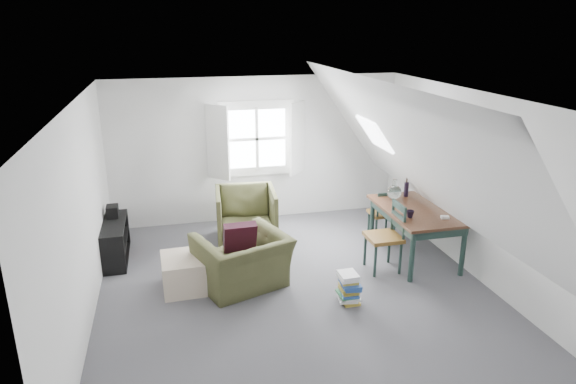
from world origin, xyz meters
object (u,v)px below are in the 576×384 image
object	(u,v)px
dining_table	(416,215)
dining_chair_near	(386,236)
dining_chair_far	(383,213)
magazine_stack	(349,288)
armchair_near	(243,286)
ottoman	(188,272)
media_shelf	(114,244)
armchair_far	(247,240)

from	to	relation	value
dining_table	dining_chair_near	distance (m)	0.65
dining_chair_far	magazine_stack	xyz separation A→B (m)	(-1.22, -1.78, -0.24)
armchair_near	ottoman	world-z (taller)	ottoman
ottoman	dining_chair_near	world-z (taller)	dining_chair_near
dining_table	dining_chair_far	world-z (taller)	dining_chair_far
armchair_near	media_shelf	distance (m)	2.12
dining_chair_near	ottoman	bearing A→B (deg)	-91.01
armchair_far	magazine_stack	distance (m)	2.39
armchair_far	media_shelf	size ratio (longest dim) A/B	0.85
armchair_far	magazine_stack	world-z (taller)	armchair_far
ottoman	dining_chair_far	size ratio (longest dim) A/B	0.80
dining_chair_near	magazine_stack	world-z (taller)	dining_chair_near
ottoman	media_shelf	size ratio (longest dim) A/B	0.59
ottoman	media_shelf	distance (m)	1.49
dining_table	dining_chair_far	bearing A→B (deg)	103.08
armchair_far	dining_chair_near	size ratio (longest dim) A/B	0.97
armchair_near	magazine_stack	world-z (taller)	magazine_stack
dining_table	magazine_stack	xyz separation A→B (m)	(-1.38, -1.00, -0.48)
armchair_far	ottoman	bearing A→B (deg)	-121.47
ottoman	dining_chair_far	bearing A→B (deg)	16.52
armchair_near	ottoman	distance (m)	0.75
dining_table	magazine_stack	bearing A→B (deg)	-142.35
armchair_near	dining_chair_near	world-z (taller)	dining_chair_near
dining_chair_far	media_shelf	size ratio (longest dim) A/B	0.74
dining_chair_near	media_shelf	bearing A→B (deg)	-106.56
dining_table	dining_chair_far	distance (m)	0.84
media_shelf	armchair_far	bearing A→B (deg)	11.28
dining_table	dining_chair_near	bearing A→B (deg)	-153.55
dining_table	media_shelf	world-z (taller)	dining_table
dining_chair_far	dining_chair_near	size ratio (longest dim) A/B	0.84
armchair_far	dining_chair_far	world-z (taller)	dining_chair_far
media_shelf	dining_chair_near	bearing A→B (deg)	-13.69
dining_table	dining_chair_far	size ratio (longest dim) A/B	1.87
dining_table	media_shelf	size ratio (longest dim) A/B	1.38
armchair_far	dining_chair_near	distance (m)	2.33
dining_chair_near	dining_chair_far	bearing A→B (deg)	159.79
ottoman	dining_chair_near	distance (m)	2.75
dining_table	dining_chair_near	world-z (taller)	dining_chair_near
magazine_stack	dining_chair_near	bearing A→B (deg)	42.32
armchair_far	magazine_stack	xyz separation A→B (m)	(0.94, -2.19, 0.19)
media_shelf	armchair_near	bearing A→B (deg)	-31.43
armchair_far	media_shelf	world-z (taller)	media_shelf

